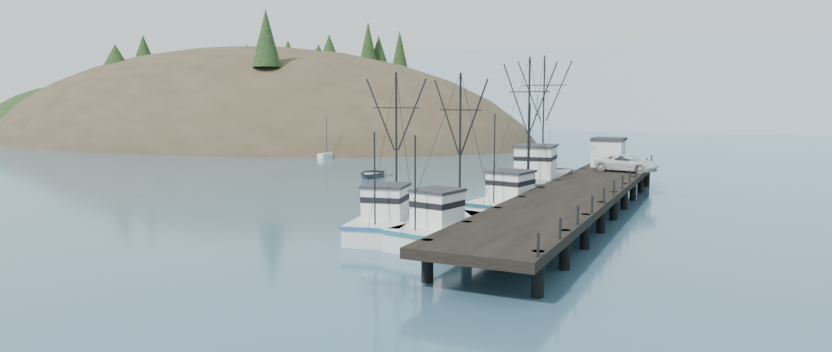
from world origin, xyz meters
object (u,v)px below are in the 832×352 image
(pier, at_px, (577,194))
(pickup_truck, at_px, (627,163))
(trawler_mid, at_px, (393,220))
(trawler_near, at_px, (451,228))
(motorboat, at_px, (372,177))
(work_vessel, at_px, (539,181))
(pier_shed, at_px, (608,152))
(trawler_far, at_px, (520,201))

(pier, relative_size, pickup_truck, 8.03)
(trawler_mid, relative_size, pickup_truck, 1.92)
(trawler_near, distance_m, motorboat, 33.66)
(work_vessel, height_order, pier_shed, work_vessel)
(trawler_near, bearing_deg, trawler_far, 86.16)
(pier_shed, height_order, motorboat, pier_shed)
(pier, bearing_deg, work_vessel, 119.07)
(trawler_near, bearing_deg, pier, 66.38)
(pier, relative_size, motorboat, 8.08)
(trawler_mid, height_order, pickup_truck, trawler_mid)
(pier, relative_size, trawler_mid, 4.18)
(work_vessel, height_order, motorboat, work_vessel)
(trawler_far, relative_size, pier_shed, 3.74)
(trawler_near, distance_m, trawler_mid, 4.31)
(pickup_truck, bearing_deg, pier, -175.38)
(pickup_truck, bearing_deg, work_vessel, 132.85)
(pier, bearing_deg, trawler_far, 177.33)
(trawler_mid, bearing_deg, pickup_truck, 66.43)
(motorboat, bearing_deg, trawler_mid, -72.86)
(trawler_mid, distance_m, motorboat, 30.69)
(work_vessel, distance_m, pier_shed, 9.79)
(pickup_truck, distance_m, motorboat, 27.23)
(motorboat, bearing_deg, trawler_far, -50.00)
(trawler_mid, relative_size, trawler_far, 0.88)
(work_vessel, relative_size, motorboat, 2.79)
(pier, xyz_separation_m, trawler_near, (-5.01, -11.46, -0.87))
(pier_shed, height_order, pickup_truck, pier_shed)
(pier_shed, bearing_deg, trawler_near, -98.10)
(work_vessel, xyz_separation_m, pier_shed, (4.52, 8.41, 2.19))
(pier, distance_m, trawler_far, 4.32)
(trawler_near, distance_m, trawler_far, 11.68)
(trawler_mid, height_order, pier_shed, trawler_mid)
(pier, xyz_separation_m, work_vessel, (-5.33, 9.59, -0.46))
(trawler_mid, xyz_separation_m, pier_shed, (8.46, 28.82, 2.60))
(work_vessel, bearing_deg, motorboat, 164.54)
(trawler_mid, height_order, trawler_far, trawler_far)
(trawler_mid, relative_size, pier_shed, 3.29)
(pier, distance_m, pickup_truck, 14.00)
(pier_shed, xyz_separation_m, pickup_truck, (2.32, -4.13, -0.66))
(work_vessel, distance_m, pickup_truck, 8.21)
(pier, height_order, trawler_near, trawler_near)
(trawler_far, relative_size, motorboat, 2.20)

